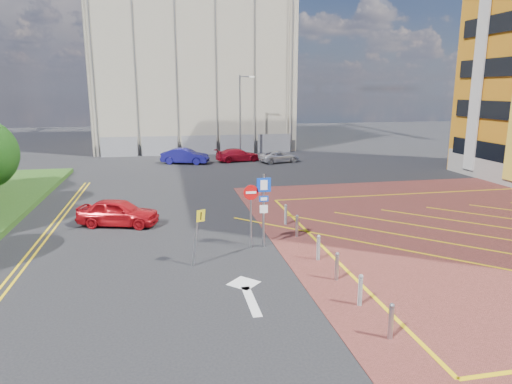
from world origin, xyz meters
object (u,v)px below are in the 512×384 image
object	(u,v)px
lamp_back	(241,113)
car_red_back	(238,155)
car_red_left	(118,212)
car_silver_back	(279,157)
warning_sign	(197,230)
sign_cluster	(259,203)
car_blue_back	(185,156)

from	to	relation	value
lamp_back	car_red_back	world-z (taller)	lamp_back
lamp_back	car_red_left	distance (m)	24.86
lamp_back	car_silver_back	xyz separation A→B (m)	(2.82, -4.59, -3.83)
car_red_left	car_silver_back	world-z (taller)	car_red_left
lamp_back	warning_sign	bearing A→B (deg)	-102.83
sign_cluster	car_blue_back	world-z (taller)	sign_cluster
sign_cluster	car_blue_back	xyz separation A→B (m)	(-2.02, 23.38, -1.25)
car_blue_back	sign_cluster	bearing A→B (deg)	-157.53
warning_sign	car_red_back	xyz separation A→B (m)	(5.65, 25.38, -0.82)
car_red_back	car_blue_back	bearing A→B (deg)	84.00
car_red_left	car_blue_back	world-z (taller)	car_blue_back
sign_cluster	warning_sign	xyz separation A→B (m)	(-2.73, -1.59, -0.52)
car_blue_back	car_red_left	bearing A→B (deg)	-175.10
lamp_back	car_red_left	xyz separation A→B (m)	(-10.02, -22.46, -3.68)
lamp_back	car_silver_back	size ratio (longest dim) A/B	2.10
sign_cluster	car_red_left	bearing A→B (deg)	143.84
lamp_back	car_red_back	xyz separation A→B (m)	(-0.86, -3.22, -3.75)
car_red_back	car_red_left	bearing A→B (deg)	143.68
lamp_back	sign_cluster	distance (m)	27.38
lamp_back	car_red_left	world-z (taller)	lamp_back
car_red_left	car_blue_back	size ratio (longest dim) A/B	0.93
car_silver_back	lamp_back	bearing A→B (deg)	16.84
sign_cluster	car_red_left	world-z (taller)	sign_cluster
warning_sign	car_silver_back	xyz separation A→B (m)	(9.33, 24.01, -0.90)
car_red_back	car_silver_back	xyz separation A→B (m)	(3.68, -1.37, -0.08)
warning_sign	car_red_back	bearing A→B (deg)	77.45
sign_cluster	car_red_back	world-z (taller)	sign_cluster
lamp_back	sign_cluster	size ratio (longest dim) A/B	2.50
warning_sign	car_blue_back	bearing A→B (deg)	88.38
lamp_back	sign_cluster	xyz separation A→B (m)	(-3.78, -27.02, -2.41)
car_blue_back	car_red_back	xyz separation A→B (m)	(4.94, 0.42, -0.09)
car_blue_back	car_silver_back	distance (m)	8.68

